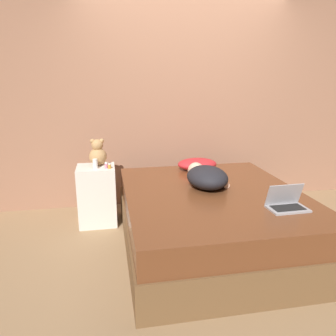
# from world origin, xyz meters

# --- Properties ---
(ground_plane) EXTENTS (12.00, 12.00, 0.00)m
(ground_plane) POSITION_xyz_m (0.00, 0.00, 0.00)
(ground_plane) COLOR #937551
(wall_back) EXTENTS (8.00, 0.06, 2.60)m
(wall_back) POSITION_xyz_m (0.00, 1.27, 1.30)
(wall_back) COLOR #996B51
(wall_back) RESTS_ON ground_plane
(bed) EXTENTS (1.64, 1.97, 0.54)m
(bed) POSITION_xyz_m (0.00, 0.00, 0.27)
(bed) COLOR brown
(bed) RESTS_ON ground_plane
(nightstand) EXTENTS (0.40, 0.37, 0.65)m
(nightstand) POSITION_xyz_m (-1.08, 0.71, 0.33)
(nightstand) COLOR silver
(nightstand) RESTS_ON ground_plane
(pillow) EXTENTS (0.45, 0.33, 0.13)m
(pillow) POSITION_xyz_m (0.06, 0.76, 0.61)
(pillow) COLOR red
(pillow) RESTS_ON bed
(person_lying) EXTENTS (0.41, 0.66, 0.21)m
(person_lying) POSITION_xyz_m (-0.02, 0.16, 0.65)
(person_lying) COLOR black
(person_lying) RESTS_ON bed
(laptop) EXTENTS (0.32, 0.20, 0.20)m
(laptop) POSITION_xyz_m (0.45, -0.50, 0.59)
(laptop) COLOR #9E9EA3
(laptop) RESTS_ON bed
(teddy_bear) EXTENTS (0.19, 0.19, 0.29)m
(teddy_bear) POSITION_xyz_m (-1.05, 0.78, 0.78)
(teddy_bear) COLOR tan
(teddy_bear) RESTS_ON nightstand
(bottle_white) EXTENTS (0.05, 0.05, 0.10)m
(bottle_white) POSITION_xyz_m (-1.08, 0.63, 0.70)
(bottle_white) COLOR white
(bottle_white) RESTS_ON nightstand
(bottle_pink) EXTENTS (0.03, 0.03, 0.07)m
(bottle_pink) POSITION_xyz_m (-0.97, 0.62, 0.68)
(bottle_pink) COLOR pink
(bottle_pink) RESTS_ON nightstand
(bottle_amber) EXTENTS (0.03, 0.03, 0.06)m
(bottle_amber) POSITION_xyz_m (-0.93, 0.60, 0.68)
(bottle_amber) COLOR gold
(bottle_amber) RESTS_ON nightstand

